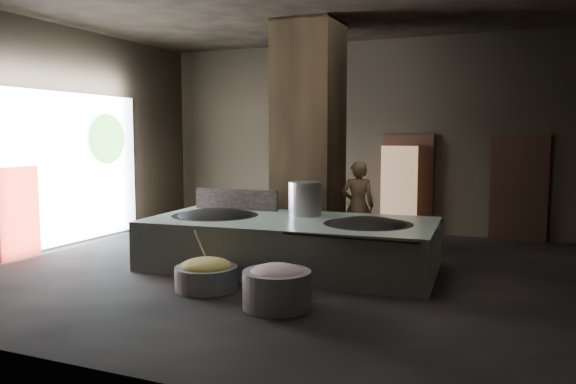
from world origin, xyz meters
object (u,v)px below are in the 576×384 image
at_px(wok_left, 215,220).
at_px(wok_right, 368,230).
at_px(hearth_platform, 290,244).
at_px(cook, 358,206).
at_px(veg_basin, 206,278).
at_px(meat_basin, 277,289).
at_px(stock_pot, 305,200).

height_order(wok_left, wok_right, wok_left).
distance_m(hearth_platform, wok_left, 1.49).
bearing_deg(cook, wok_right, 92.77).
relative_size(hearth_platform, wok_right, 3.41).
bearing_deg(veg_basin, meat_basin, -17.75).
bearing_deg(cook, hearth_platform, 53.73).
distance_m(wok_left, wok_right, 2.80).
xyz_separation_m(stock_pot, meat_basin, (0.66, -2.70, -0.88)).
bearing_deg(wok_right, wok_left, -177.95).
bearing_deg(hearth_platform, meat_basin, -75.46).
height_order(stock_pot, cook, cook).
relative_size(hearth_platform, wok_left, 3.17).
height_order(wok_right, veg_basin, wok_right).
bearing_deg(wok_left, wok_right, 2.05).
distance_m(wok_left, veg_basin, 1.94).
bearing_deg(meat_basin, hearth_platform, 108.25).
height_order(stock_pot, meat_basin, stock_pot).
bearing_deg(veg_basin, cook, 70.71).
xyz_separation_m(wok_right, cook, (-0.71, 1.88, 0.14)).
height_order(stock_pot, veg_basin, stock_pot).
relative_size(wok_right, cook, 0.80).
relative_size(stock_pot, cook, 0.36).
bearing_deg(wok_left, stock_pot, 21.80).
relative_size(wok_right, veg_basin, 1.54).
distance_m(wok_right, stock_pot, 1.44).
bearing_deg(stock_pot, cook, 66.77).
relative_size(hearth_platform, meat_basin, 5.36).
bearing_deg(veg_basin, wok_left, 116.06).
bearing_deg(veg_basin, wok_right, 41.69).
distance_m(cook, meat_basin, 4.13).
xyz_separation_m(stock_pot, veg_basin, (-0.68, -2.27, -0.96)).
height_order(wok_right, stock_pot, stock_pot).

